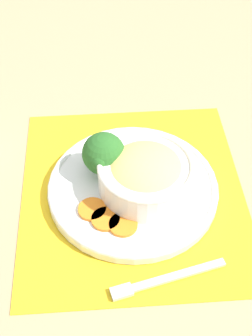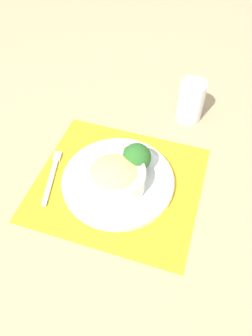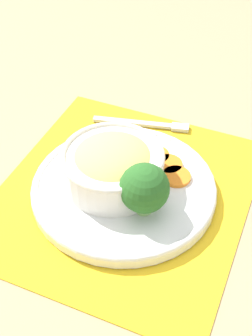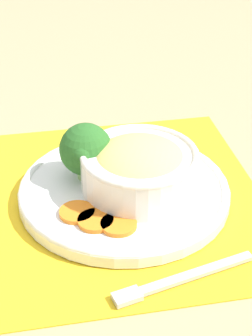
# 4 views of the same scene
# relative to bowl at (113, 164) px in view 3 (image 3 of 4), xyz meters

# --- Properties ---
(ground_plane) EXTENTS (4.00, 4.00, 0.00)m
(ground_plane) POSITION_rel_bowl_xyz_m (0.01, 0.02, -0.05)
(ground_plane) COLOR tan
(placemat) EXTENTS (0.48, 0.44, 0.00)m
(placemat) POSITION_rel_bowl_xyz_m (0.01, 0.02, -0.05)
(placemat) COLOR yellow
(placemat) RESTS_ON ground_plane
(plate) EXTENTS (0.30, 0.30, 0.02)m
(plate) POSITION_rel_bowl_xyz_m (0.01, 0.02, -0.04)
(plate) COLOR white
(plate) RESTS_ON placemat
(bowl) EXTENTS (0.16, 0.16, 0.07)m
(bowl) POSITION_rel_bowl_xyz_m (0.00, 0.00, 0.00)
(bowl) COLOR silver
(bowl) RESTS_ON plate
(broccoli_floret) EXTENTS (0.07, 0.07, 0.08)m
(broccoli_floret) POSITION_rel_bowl_xyz_m (0.05, 0.06, 0.01)
(broccoli_floret) COLOR #84AD5B
(broccoli_floret) RESTS_ON plate
(carrot_slice_near) EXTENTS (0.05, 0.05, 0.01)m
(carrot_slice_near) POSITION_rel_bowl_xyz_m (-0.03, 0.10, -0.03)
(carrot_slice_near) COLOR orange
(carrot_slice_near) RESTS_ON plate
(carrot_slice_middle) EXTENTS (0.05, 0.05, 0.01)m
(carrot_slice_middle) POSITION_rel_bowl_xyz_m (-0.06, 0.08, -0.03)
(carrot_slice_middle) COLOR orange
(carrot_slice_middle) RESTS_ON plate
(carrot_slice_far) EXTENTS (0.05, 0.05, 0.01)m
(carrot_slice_far) POSITION_rel_bowl_xyz_m (-0.07, 0.05, -0.03)
(carrot_slice_far) COLOR orange
(carrot_slice_far) RESTS_ON plate
(fork) EXTENTS (0.04, 0.18, 0.01)m
(fork) POSITION_rel_bowl_xyz_m (-0.17, 0.02, -0.05)
(fork) COLOR #B7B7BC
(fork) RESTS_ON placemat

